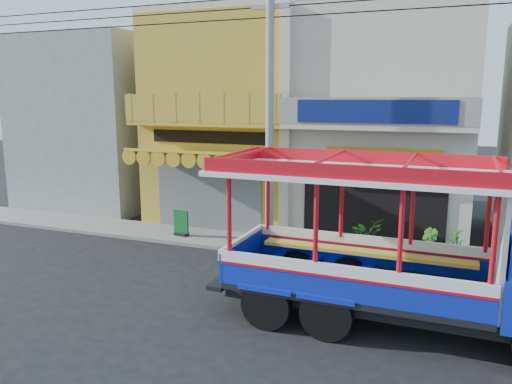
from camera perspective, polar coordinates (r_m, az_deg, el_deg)
ground at (r=13.04m, az=0.72°, el=-11.66°), size 90.00×90.00×0.00m
sidewalk at (r=16.60m, az=5.60°, el=-6.49°), size 30.00×2.00×0.12m
shophouse_left at (r=20.94m, az=-1.89°, el=8.42°), size 6.00×7.50×8.24m
shophouse_right at (r=19.40m, az=14.81°, el=7.87°), size 6.00×6.75×8.24m
party_pilaster at (r=16.98m, az=3.36°, el=7.48°), size 0.35×0.30×8.00m
filler_building_left at (r=24.59m, az=-17.16°, el=7.58°), size 6.00×6.00×7.60m
utility_pole at (r=15.44m, az=2.13°, el=10.99°), size 28.00×0.26×9.00m
songthaew_truck at (r=11.04m, az=19.16°, el=-6.58°), size 8.03×2.83×3.73m
green_sign at (r=17.96m, az=-8.56°, el=-3.75°), size 0.60×0.33×0.91m
potted_plant_a at (r=16.26m, az=12.48°, el=-4.78°), size 1.33×1.33×1.12m
potted_plant_b at (r=15.78m, az=19.19°, el=-5.80°), size 0.69×0.72×1.02m
potted_plant_c at (r=16.29m, az=21.93°, el=-5.58°), size 0.58×0.58×0.97m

